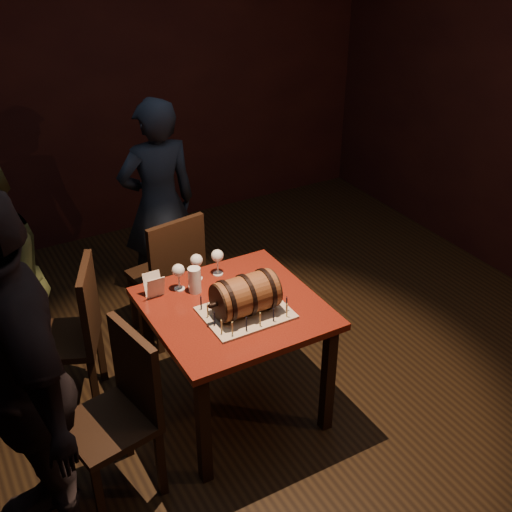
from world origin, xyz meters
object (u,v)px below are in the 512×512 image
object	(u,v)px
chair_left_rear	(75,329)
person_back	(159,205)
wine_glass_left	(178,271)
chair_back	(171,272)
pub_table	(234,322)
person_left_front	(19,383)
barrel_cake	(245,295)
chair_left_front	(121,407)
pint_of_ale	(195,280)
wine_glass_right	(217,257)
wine_glass_mid	(196,261)

from	to	relation	value
chair_left_rear	person_back	bearing A→B (deg)	43.48
wine_glass_left	chair_back	distance (m)	0.67
pub_table	person_left_front	bearing A→B (deg)	-167.15
chair_left_rear	wine_glass_left	bearing A→B (deg)	-22.82
pub_table	wine_glass_left	distance (m)	0.42
pub_table	chair_back	xyz separation A→B (m)	(-0.03, 0.84, -0.12)
barrel_cake	chair_back	xyz separation A→B (m)	(-0.05, 0.94, -0.34)
pub_table	chair_left_rear	xyz separation A→B (m)	(-0.75, 0.53, -0.12)
person_back	pub_table	bearing A→B (deg)	87.14
chair_left_rear	person_left_front	size ratio (longest dim) A/B	0.52
pub_table	barrel_cake	world-z (taller)	barrel_cake
pub_table	person_left_front	xyz separation A→B (m)	(-1.16, -0.26, 0.26)
chair_left_front	person_left_front	bearing A→B (deg)	-172.12
pint_of_ale	person_back	bearing A→B (deg)	78.08
wine_glass_right	person_left_front	distance (m)	1.36
chair_back	person_back	world-z (taller)	person_back
wine_glass_mid	wine_glass_right	size ratio (longest dim) A/B	1.00
wine_glass_left	chair_left_front	bearing A→B (deg)	-137.43
barrel_cake	chair_left_rear	bearing A→B (deg)	140.86
wine_glass_mid	person_left_front	size ratio (longest dim) A/B	0.09
wine_glass_right	pint_of_ale	distance (m)	0.22
barrel_cake	chair_left_rear	xyz separation A→B (m)	(-0.77, 0.63, -0.34)
pub_table	pint_of_ale	xyz separation A→B (m)	(-0.12, 0.23, 0.18)
chair_back	chair_left_front	distance (m)	1.26
wine_glass_left	chair_left_rear	xyz separation A→B (m)	(-0.56, 0.24, -0.35)
chair_left_rear	chair_back	bearing A→B (deg)	23.69
barrel_cake	person_left_front	bearing A→B (deg)	-172.07
pint_of_ale	person_left_front	bearing A→B (deg)	-154.59
wine_glass_mid	wine_glass_right	world-z (taller)	same
pint_of_ale	chair_left_rear	xyz separation A→B (m)	(-0.63, 0.30, -0.30)
pub_table	wine_glass_mid	world-z (taller)	wine_glass_mid
wine_glass_mid	person_back	size ratio (longest dim) A/B	0.10
chair_left_front	person_back	xyz separation A→B (m)	(0.84, 1.55, 0.25)
chair_back	chair_left_rear	distance (m)	0.79
chair_left_rear	barrel_cake	bearing A→B (deg)	-39.14
person_back	pint_of_ale	bearing A→B (deg)	79.93
wine_glass_mid	wine_glass_left	bearing A→B (deg)	-159.47
barrel_cake	wine_glass_mid	size ratio (longest dim) A/B	2.38
chair_back	wine_glass_mid	bearing A→B (deg)	-93.29
pub_table	person_back	xyz separation A→B (m)	(0.11, 1.34, 0.13)
barrel_cake	wine_glass_mid	bearing A→B (deg)	99.79
wine_glass_left	wine_glass_mid	xyz separation A→B (m)	(0.13, 0.05, -0.00)
chair_back	pub_table	bearing A→B (deg)	-88.04
wine_glass_mid	chair_left_rear	world-z (taller)	chair_left_rear
wine_glass_mid	chair_left_front	bearing A→B (deg)	-140.98
wine_glass_left	person_back	size ratio (longest dim) A/B	0.10
barrel_cake	chair_left_rear	distance (m)	1.05
chair_left_rear	wine_glass_right	bearing A→B (deg)	-13.52
chair_left_front	person_back	world-z (taller)	person_back
wine_glass_right	person_back	xyz separation A→B (m)	(0.04, 1.01, -0.10)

